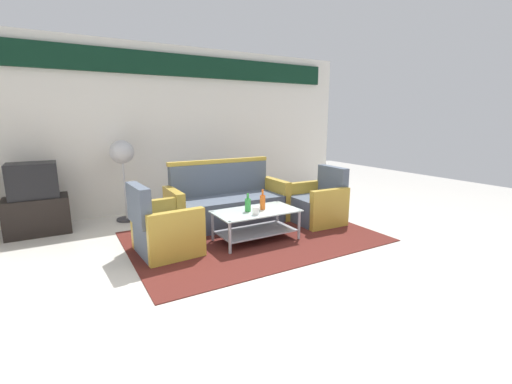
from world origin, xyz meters
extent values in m
plane|color=beige|center=(0.00, 0.00, 0.00)|extent=(14.00, 14.00, 0.00)
cube|color=silver|center=(0.00, 3.06, 1.40)|extent=(6.52, 0.12, 2.80)
cube|color=black|center=(0.00, 2.97, 2.47)|extent=(5.76, 0.08, 0.36)
cube|color=#511E19|center=(0.13, 0.89, 0.01)|extent=(3.23, 2.23, 0.01)
cube|color=#4C5666|center=(0.09, 1.56, 0.22)|extent=(1.61, 0.72, 0.42)
cube|color=#4C5666|center=(0.10, 1.88, 0.67)|extent=(1.60, 0.16, 0.48)
cube|color=#B79333|center=(0.93, 1.55, 0.32)|extent=(0.13, 0.70, 0.62)
cube|color=#B79333|center=(-0.75, 1.57, 0.32)|extent=(0.13, 0.70, 0.62)
cube|color=#B79333|center=(0.10, 1.88, 0.94)|extent=(1.64, 0.12, 0.06)
cube|color=#4C5666|center=(-1.03, 0.94, 0.21)|extent=(0.70, 0.64, 0.40)
cube|color=#4C5666|center=(-1.34, 0.92, 0.64)|extent=(0.16, 0.61, 0.45)
cube|color=#B79333|center=(-1.05, 1.27, 0.30)|extent=(0.67, 0.14, 0.58)
cube|color=#B79333|center=(-1.01, 0.61, 0.30)|extent=(0.67, 0.14, 0.58)
cube|color=#4C5666|center=(1.30, 0.99, 0.21)|extent=(0.68, 0.63, 0.40)
cube|color=#4C5666|center=(1.61, 0.97, 0.64)|extent=(0.14, 0.60, 0.45)
cube|color=#B79333|center=(1.28, 0.66, 0.30)|extent=(0.66, 0.13, 0.58)
cube|color=#B79333|center=(1.31, 1.32, 0.30)|extent=(0.66, 0.13, 0.58)
cube|color=silver|center=(0.10, 0.76, 0.40)|extent=(1.10, 0.60, 0.02)
cube|color=#9E9EA5|center=(0.10, 0.76, 0.13)|extent=(1.00, 0.52, 0.02)
cylinder|color=#9E9EA5|center=(-0.41, 1.02, 0.21)|extent=(0.04, 0.04, 0.40)
cylinder|color=#9E9EA5|center=(0.61, 1.02, 0.21)|extent=(0.04, 0.04, 0.40)
cylinder|color=#9E9EA5|center=(-0.41, 0.50, 0.21)|extent=(0.04, 0.04, 0.40)
cylinder|color=#9E9EA5|center=(0.61, 0.50, 0.21)|extent=(0.04, 0.04, 0.40)
cylinder|color=#2D8C38|center=(-0.01, 0.78, 0.49)|extent=(0.08, 0.08, 0.17)
cylinder|color=#2D8C38|center=(-0.01, 0.78, 0.61)|extent=(0.03, 0.03, 0.07)
cylinder|color=#D85919|center=(0.21, 0.77, 0.50)|extent=(0.07, 0.07, 0.19)
cylinder|color=#D85919|center=(0.21, 0.77, 0.64)|extent=(0.03, 0.03, 0.08)
cylinder|color=silver|center=(0.00, 0.59, 0.46)|extent=(0.08, 0.08, 0.10)
cube|color=black|center=(-2.40, 2.55, 0.26)|extent=(0.80, 0.50, 0.52)
cube|color=black|center=(-2.40, 2.55, 0.76)|extent=(0.60, 0.44, 0.48)
cube|color=black|center=(-2.40, 2.77, 0.76)|extent=(0.51, 0.01, 0.36)
cylinder|color=#2D2D33|center=(-1.21, 2.60, 0.01)|extent=(0.32, 0.32, 0.03)
cylinder|color=#B2B2B7|center=(-1.21, 2.60, 0.51)|extent=(0.03, 0.03, 0.95)
sphere|color=#B2B2B7|center=(-1.21, 2.60, 1.09)|extent=(0.36, 0.36, 0.36)
camera|label=1|loc=(-2.08, -3.00, 1.59)|focal=24.13mm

